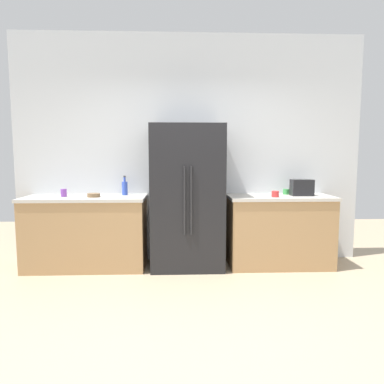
# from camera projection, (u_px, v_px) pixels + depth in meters

# --- Properties ---
(ground_plane) EXTENTS (9.36, 9.36, 0.00)m
(ground_plane) POSITION_uv_depth(u_px,v_px,m) (196.00, 323.00, 2.94)
(ground_plane) COLOR tan
(kitchen_back_panel) EXTENTS (4.68, 0.10, 3.05)m
(kitchen_back_panel) POSITION_uv_depth(u_px,v_px,m) (189.00, 150.00, 4.64)
(kitchen_back_panel) COLOR silver
(kitchen_back_panel) RESTS_ON ground_plane
(counter_left) EXTENTS (1.53, 0.62, 0.93)m
(counter_left) POSITION_uv_depth(u_px,v_px,m) (86.00, 232.00, 4.35)
(counter_left) COLOR tan
(counter_left) RESTS_ON ground_plane
(counter_right) EXTENTS (1.34, 0.62, 0.93)m
(counter_right) POSITION_uv_depth(u_px,v_px,m) (279.00, 231.00, 4.44)
(counter_right) COLOR tan
(counter_right) RESTS_ON ground_plane
(refrigerator) EXTENTS (0.92, 0.64, 1.83)m
(refrigerator) POSITION_uv_depth(u_px,v_px,m) (187.00, 197.00, 4.33)
(refrigerator) COLOR black
(refrigerator) RESTS_ON ground_plane
(toaster) EXTENTS (0.28, 0.16, 0.21)m
(toaster) POSITION_uv_depth(u_px,v_px,m) (302.00, 188.00, 4.39)
(toaster) COLOR black
(toaster) RESTS_ON counter_right
(bottle_a) EXTENTS (0.07, 0.07, 0.25)m
(bottle_a) POSITION_uv_depth(u_px,v_px,m) (125.00, 188.00, 4.45)
(bottle_a) COLOR blue
(bottle_a) RESTS_ON counter_left
(cup_a) EXTENTS (0.09, 0.09, 0.08)m
(cup_a) POSITION_uv_depth(u_px,v_px,m) (275.00, 194.00, 4.25)
(cup_a) COLOR red
(cup_a) RESTS_ON counter_right
(cup_b) EXTENTS (0.08, 0.08, 0.07)m
(cup_b) POSITION_uv_depth(u_px,v_px,m) (286.00, 192.00, 4.54)
(cup_b) COLOR green
(cup_b) RESTS_ON counter_right
(cup_c) EXTENTS (0.07, 0.07, 0.10)m
(cup_c) POSITION_uv_depth(u_px,v_px,m) (64.00, 193.00, 4.28)
(cup_c) COLOR purple
(cup_c) RESTS_ON counter_left
(bowl_a) EXTENTS (0.16, 0.16, 0.05)m
(bowl_a) POSITION_uv_depth(u_px,v_px,m) (94.00, 195.00, 4.25)
(bowl_a) COLOR brown
(bowl_a) RESTS_ON counter_left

